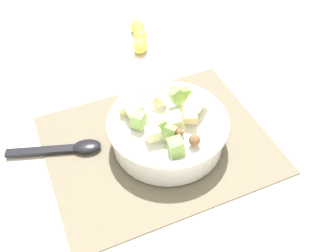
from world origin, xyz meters
name	(u,v)px	position (x,y,z in m)	size (l,w,h in m)	color
ground_plane	(158,145)	(0.00, 0.00, 0.00)	(2.40, 2.40, 0.00)	silver
placemat	(158,144)	(0.00, 0.00, 0.00)	(0.44, 0.36, 0.01)	#756B56
salad_bowl	(168,129)	(0.02, -0.01, 0.05)	(0.24, 0.24, 0.10)	white
serving_spoon	(70,148)	(-0.17, 0.05, 0.01)	(0.19, 0.08, 0.01)	black
banana_whole	(139,36)	(0.10, 0.37, 0.02)	(0.07, 0.15, 0.04)	yellow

